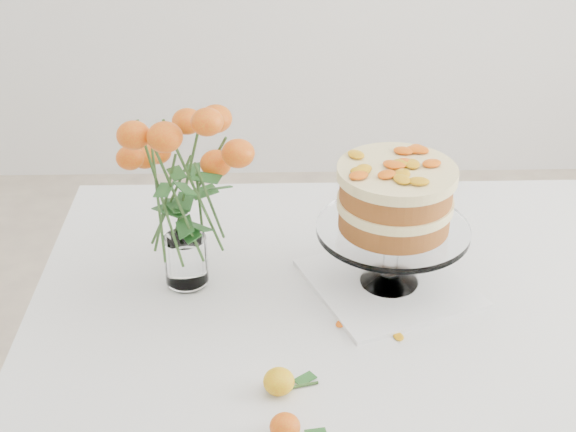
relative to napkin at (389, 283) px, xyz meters
name	(u,v)px	position (x,y,z in m)	size (l,w,h in m)	color
table	(396,325)	(0.02, -0.02, -0.09)	(1.43, 0.93, 0.76)	tan
napkin	(389,283)	(0.00, 0.00, 0.00)	(0.29, 0.29, 0.01)	white
cake_stand	(395,204)	(0.00, 0.00, 0.18)	(0.29, 0.29, 0.26)	white
rose_vase	(179,172)	(-0.40, 0.01, 0.24)	(0.36, 0.36, 0.42)	white
loose_rose_near	(279,382)	(-0.22, -0.30, 0.02)	(0.09, 0.05, 0.04)	yellow
loose_rose_far	(285,427)	(-0.21, -0.40, 0.02)	(0.08, 0.05, 0.04)	red
stray_petal_a	(341,324)	(-0.10, -0.12, 0.00)	(0.03, 0.02, 0.00)	orange
stray_petal_b	(398,337)	(0.00, -0.16, 0.00)	(0.03, 0.02, 0.00)	orange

